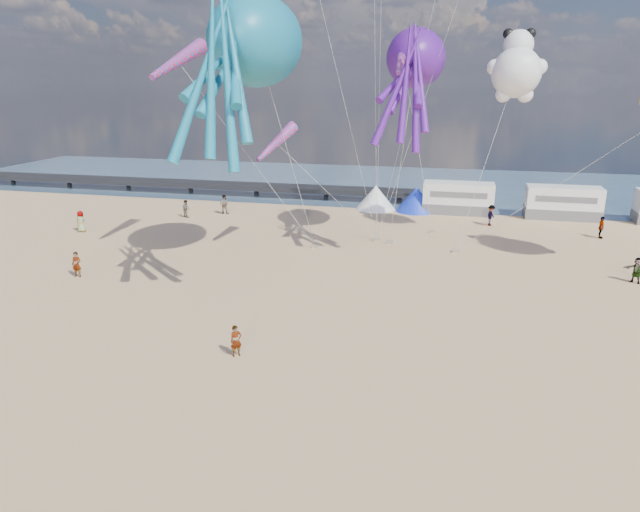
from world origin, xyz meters
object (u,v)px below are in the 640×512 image
Objects in this scene: motorhome_0 at (458,198)px; kite_panda at (516,73)px; tent_white at (376,197)px; kite_octopus_teal at (256,41)px; beachgoer_7 at (186,209)px; windsock_mid at (402,55)px; beachgoer_2 at (491,215)px; tent_blue at (416,199)px; kite_octopus_purple at (416,58)px; sandbag_e at (377,240)px; sandbag_b at (389,242)px; windsock_right at (276,143)px; beachgoer_3 at (601,227)px; sandbag_a at (315,246)px; beachgoer_6 at (81,221)px; motorhome_1 at (563,203)px; standing_person at (236,341)px; sandbag_d at (432,232)px; beachgoer_4 at (637,270)px; beachgoer_5 at (77,264)px; sandbag_c at (456,251)px.

kite_panda reaches higher than motorhome_0.
tent_white is 25.67m from kite_octopus_teal.
beachgoer_7 is 25.19m from windsock_mid.
motorhome_0 is at bearing 56.62° from beachgoer_2.
kite_panda is (3.39, -10.21, 11.38)m from motorhome_0.
kite_octopus_purple is at bearing -88.84° from tent_blue.
tent_white is at bearing 117.14° from kite_panda.
kite_panda is at bearing 9.63° from sandbag_e.
motorhome_0 reaches higher than beachgoer_2.
windsock_right is at bearing -152.23° from sandbag_b.
beachgoer_3 is at bearing 2.18° from kite_panda.
sandbag_b is (5.45, 2.50, 0.00)m from sandbag_a.
beachgoer_3 is 43.23m from beachgoer_6.
beachgoer_7 is 0.29× the size of windsock_mid.
tent_blue is 0.65× the size of kite_panda.
windsock_mid reaches higher than windsock_right.
standing_person is (-19.32, -33.26, -0.74)m from motorhome_1.
beachgoer_3 reaches higher than sandbag_a.
tent_white is 8.00× the size of sandbag_d.
tent_blue is 0.70× the size of windsock_mid.
beachgoer_4 reaches higher than sandbag_d.
motorhome_0 is 3.60× the size of beachgoer_6.
kite_panda reaches higher than beachgoer_5.
beachgoer_6 is at bearing 130.23° from beachgoer_2.
beachgoer_5 is (-20.10, -25.08, -0.35)m from tent_blue.
beachgoer_7 reaches higher than standing_person.
beachgoer_5 is at bearing -137.69° from beachgoer_4.
kite_octopus_purple is at bearing 27.10° from beachgoer_5.
motorhome_1 is 3.65× the size of beachgoer_3.
motorhome_1 is 19.72m from sandbag_e.
tent_blue reaches higher than sandbag_b.
sandbag_b is at bearing -167.10° from beachgoer_7.
kite_panda is at bearing -175.14° from beachgoer_6.
motorhome_0 is 1.53× the size of windsock_right.
kite_octopus_purple is (2.45, -0.15, 13.77)m from sandbag_e.
beachgoer_7 is at bearing 159.88° from windsock_mid.
tent_white is at bearing 103.02° from sandbag_b.
beachgoer_3 is 3.62× the size of sandbag_a.
sandbag_d is 22.22m from kite_octopus_teal.
beachgoer_5 is at bearing -142.98° from sandbag_a.
beachgoer_5 is at bearing -142.81° from sandbag_d.
motorhome_0 is 13.20× the size of sandbag_c.
beachgoer_3 is (21.25, 26.50, 0.15)m from standing_person.
beachgoer_7 reaches higher than sandbag_b.
kite_octopus_teal reaches higher than sandbag_c.
windsock_mid reaches higher than motorhome_1.
beachgoer_3 is at bearing -23.68° from tent_blue.
kite_octopus_purple is at bearing 43.00° from kite_octopus_teal.
beachgoer_6 is 25.02m from sandbag_e.
beachgoer_4 reaches higher than sandbag_a.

